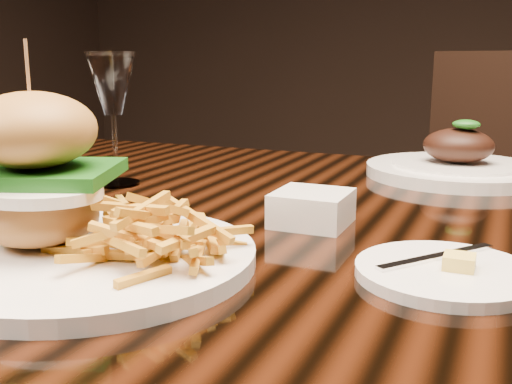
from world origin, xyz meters
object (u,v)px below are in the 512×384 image
at_px(burger_plate, 78,211).
at_px(wine_glass, 112,88).
at_px(far_dish, 457,166).
at_px(chair_far, 498,221).
at_px(dining_table, 311,274).

bearing_deg(burger_plate, wine_glass, 112.33).
distance_m(wine_glass, far_dish, 0.53).
height_order(burger_plate, chair_far, chair_far).
bearing_deg(far_dish, burger_plate, -115.48).
bearing_deg(burger_plate, chair_far, 65.29).
relative_size(wine_glass, chair_far, 0.20).
bearing_deg(chair_far, dining_table, -86.55).
relative_size(dining_table, far_dish, 5.79).
bearing_deg(wine_glass, chair_far, 58.95).
bearing_deg(far_dish, dining_table, -113.80).
distance_m(burger_plate, chair_far, 1.22).
height_order(wine_glass, far_dish, wine_glass).
height_order(dining_table, wine_glass, wine_glass).
xyz_separation_m(dining_table, wine_glass, (-0.31, 0.04, 0.22)).
distance_m(burger_plate, far_dish, 0.62).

